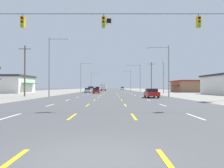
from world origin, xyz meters
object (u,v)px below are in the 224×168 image
object	(u,v)px
suv_far_right_farthest	(122,88)
streetlight_left_row_0	(50,63)
streetlight_right_row_1	(138,76)
streetlight_right_row_2	(129,79)
suv_far_left_farther	(97,89)
sedan_far_left_mid	(87,90)
box_truck_inner_left_far	(103,87)
streetlight_left_row_2	(92,80)
streetlight_right_row_0	(165,67)
suv_far_left_midfar	(90,89)
sedan_far_right_nearest	(151,93)
pole_sign_right_row_1	(163,66)
hatchback_inner_left_near	(96,91)
streetlight_left_row_1	(81,75)

from	to	relation	value
suv_far_right_farthest	streetlight_left_row_0	bearing A→B (deg)	-100.04
streetlight_right_row_1	streetlight_right_row_2	size ratio (longest dim) A/B	0.92
suv_far_left_farther	streetlight_right_row_1	bearing A→B (deg)	-65.32
sedan_far_left_mid	suv_far_left_farther	bearing A→B (deg)	89.95
box_truck_inner_left_far	streetlight_right_row_1	size ratio (longest dim) A/B	0.76
suv_far_left_farther	streetlight_left_row_2	size ratio (longest dim) A/B	0.53
streetlight_right_row_1	streetlight_right_row_2	bearing A→B (deg)	89.72
streetlight_left_row_0	streetlight_right_row_0	size ratio (longest dim) A/B	1.16
suv_far_left_midfar	streetlight_right_row_1	distance (m)	18.13
sedan_far_left_mid	box_truck_inner_left_far	distance (m)	29.10
sedan_far_right_nearest	streetlight_right_row_0	bearing A→B (deg)	32.75
suv_far_left_midfar	box_truck_inner_left_far	xyz separation A→B (m)	(3.78, 17.75, 0.81)
suv_far_left_farther	sedan_far_left_mid	bearing A→B (deg)	-90.05
pole_sign_right_row_1	streetlight_left_row_0	xyz separation A→B (m)	(-24.42, -21.26, -1.82)
suv_far_left_farther	suv_far_right_farthest	bearing A→B (deg)	59.58
suv_far_left_farther	pole_sign_right_row_1	world-z (taller)	pole_sign_right_row_1
suv_far_left_midfar	streetlight_right_row_2	world-z (taller)	streetlight_right_row_2
sedan_far_left_mid	streetlight_left_row_2	distance (m)	41.57
streetlight_left_row_2	pole_sign_right_row_1	bearing A→B (deg)	-63.90
sedan_far_right_nearest	hatchback_inner_left_near	world-z (taller)	hatchback_inner_left_near
hatchback_inner_left_near	sedan_far_right_nearest	bearing A→B (deg)	-65.15
hatchback_inner_left_near	suv_far_left_farther	world-z (taller)	suv_far_left_farther
pole_sign_right_row_1	streetlight_left_row_1	distance (m)	28.13
box_truck_inner_left_far	suv_far_left_farther	xyz separation A→B (m)	(-3.59, 13.11, -0.81)
suv_far_left_midfar	streetlight_right_row_2	size ratio (longest dim) A/B	0.48
sedan_far_right_nearest	streetlight_left_row_0	distance (m)	17.51
pole_sign_right_row_1	streetlight_right_row_1	xyz separation A→B (m)	(-4.98, 14.06, -2.00)
suv_far_left_farther	streetlight_left_row_0	xyz separation A→B (m)	(-2.88, -71.37, 4.74)
streetlight_right_row_0	streetlight_right_row_1	world-z (taller)	streetlight_right_row_1
suv_far_left_farther	pole_sign_right_row_1	size ratio (longest dim) A/B	0.49
streetlight_left_row_2	streetlight_right_row_1	bearing A→B (deg)	-61.45
streetlight_right_row_2	streetlight_right_row_1	bearing A→B (deg)	-90.28
streetlight_left_row_1	streetlight_left_row_2	size ratio (longest dim) A/B	1.09
sedan_far_left_mid	streetlight_left_row_1	bearing A→B (deg)	114.81
hatchback_inner_left_near	streetlight_left_row_0	distance (m)	22.36
suv_far_left_farther	streetlight_right_row_0	xyz separation A→B (m)	(16.67, -71.37, 4.08)
streetlight_left_row_1	streetlight_right_row_2	xyz separation A→B (m)	(19.50, 35.32, 0.04)
sedan_far_left_mid	streetlight_left_row_1	distance (m)	8.25
box_truck_inner_left_far	streetlight_right_row_2	xyz separation A→B (m)	(13.15, 12.38, 4.04)
box_truck_inner_left_far	streetlight_right_row_1	distance (m)	26.62
sedan_far_right_nearest	streetlight_right_row_2	distance (m)	72.73
streetlight_right_row_1	suv_far_left_midfar	bearing A→B (deg)	162.77
streetlight_left_row_1	hatchback_inner_left_near	bearing A→B (deg)	-67.32
streetlight_right_row_2	sedan_far_left_mid	bearing A→B (deg)	-112.14
hatchback_inner_left_near	suv_far_right_farthest	xyz separation A→B (m)	(10.72, 74.27, 0.24)
suv_far_right_farthest	streetlight_right_row_0	bearing A→B (deg)	-88.38
sedan_far_left_mid	suv_far_right_farthest	distance (m)	67.24
suv_far_left_midfar	streetlight_right_row_2	xyz separation A→B (m)	(16.93, 30.12, 4.85)
suv_far_right_farthest	streetlight_right_row_1	distance (m)	60.08
box_truck_inner_left_far	suv_far_right_farthest	size ratio (longest dim) A/B	1.47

